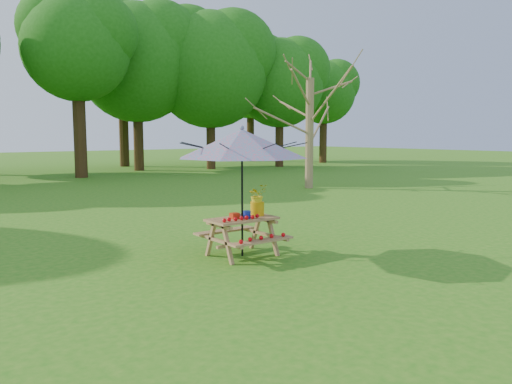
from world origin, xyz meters
TOP-DOWN VIEW (x-y plane):
  - ground at (0.00, 0.00)m, footprint 120.00×120.00m
  - bare_tree at (10.96, 10.61)m, footprint 5.67×5.67m
  - picnic_table at (2.45, 3.28)m, footprint 1.20×1.32m
  - patio_umbrella at (2.45, 3.29)m, footprint 2.55×2.55m
  - produce_bins at (2.41, 3.29)m, footprint 0.33×0.35m
  - tomatoes_row at (2.30, 3.11)m, footprint 0.77×0.13m
  - flower_bucket at (2.82, 3.34)m, footprint 0.34×0.29m

SIDE VIEW (x-z plane):
  - ground at x=0.00m, z-range 0.00..0.00m
  - picnic_table at x=2.45m, z-range -0.01..0.66m
  - tomatoes_row at x=2.30m, z-range 0.67..0.74m
  - produce_bins at x=2.41m, z-range 0.66..0.79m
  - flower_bucket at x=2.82m, z-range 0.69..1.25m
  - patio_umbrella at x=2.45m, z-range 0.82..3.08m
  - bare_tree at x=10.96m, z-range 1.06..10.92m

